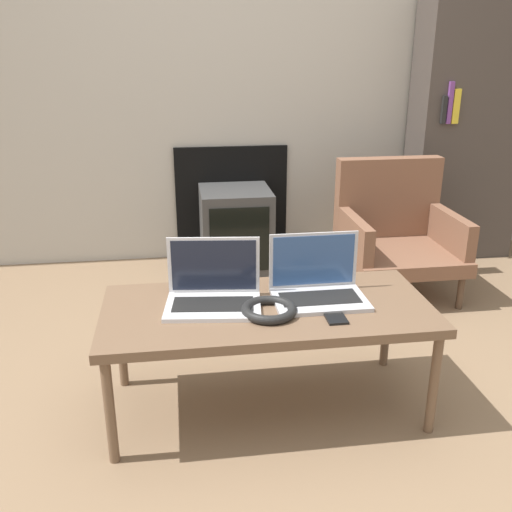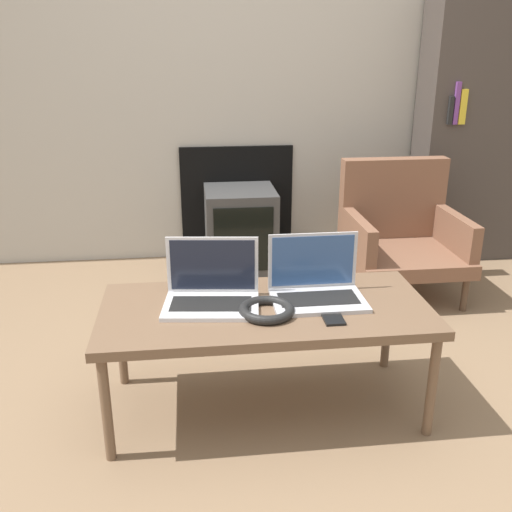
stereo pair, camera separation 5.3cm
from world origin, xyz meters
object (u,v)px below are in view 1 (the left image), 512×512
at_px(laptop_right, 317,285).
at_px(headphones, 269,310).
at_px(laptop_left, 213,291).
at_px(phone, 334,316).
at_px(tv, 236,229).
at_px(armchair, 395,228).

relative_size(laptop_right, headphones, 1.73).
height_order(laptop_left, phone, laptop_left).
bearing_deg(headphones, tv, 88.15).
bearing_deg(phone, headphones, 165.80).
height_order(laptop_right, headphones, laptop_right).
relative_size(tv, armchair, 0.69).
xyz_separation_m(laptop_right, headphones, (-0.21, -0.12, -0.04)).
height_order(headphones, phone, headphones).
height_order(laptop_left, headphones, laptop_left).
xyz_separation_m(laptop_right, armchair, (0.72, 1.04, -0.13)).
height_order(headphones, armchair, armchair).
distance_m(laptop_left, headphones, 0.23).
bearing_deg(tv, armchair, -26.60).
bearing_deg(armchair, tv, 153.30).
relative_size(phone, tv, 0.25).
bearing_deg(headphones, laptop_left, 148.20).
relative_size(headphones, armchair, 0.27).
distance_m(laptop_left, armchair, 1.54).
relative_size(laptop_right, phone, 2.69).
xyz_separation_m(phone, armchair, (0.70, 1.22, -0.08)).
height_order(phone, tv, tv).
distance_m(laptop_right, phone, 0.18).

